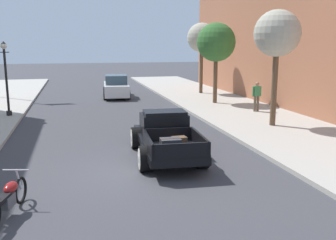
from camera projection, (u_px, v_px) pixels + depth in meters
name	position (u px, v px, depth m)	size (l,w,h in m)	color
ground_plane	(136.00, 170.00, 11.78)	(140.00, 140.00, 0.00)	#3D3D42
hotrod_truck_black	(165.00, 134.00, 13.23)	(2.38, 5.01, 1.58)	black
motorcycle_parked	(8.00, 198.00, 8.53)	(0.76, 2.07, 0.93)	black
car_background_white	(116.00, 87.00, 27.79)	(2.10, 4.41, 1.65)	silver
pedestrian_sidewalk_right	(257.00, 95.00, 21.08)	(0.53, 0.22, 1.65)	brown
street_lamp_far	(6.00, 73.00, 19.61)	(0.50, 0.32, 3.85)	black
street_tree_nearest	(277.00, 35.00, 16.82)	(2.08, 2.08, 5.20)	brown
street_tree_second	(216.00, 43.00, 23.64)	(2.42, 2.42, 5.03)	brown
street_tree_third	(202.00, 38.00, 28.50)	(2.19, 2.19, 5.28)	brown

